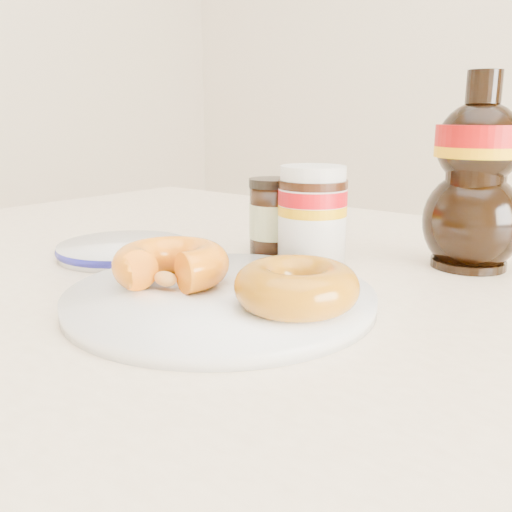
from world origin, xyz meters
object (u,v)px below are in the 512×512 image
Objects in this scene: syrup_bottle at (476,172)px; blue_rim_saucer at (124,249)px; plate at (220,297)px; donut_bitten at (171,264)px; donut_whole at (297,286)px; nutella_jar at (312,211)px; dining_table at (315,366)px; dark_jar at (273,218)px.

syrup_bottle is 1.33× the size of blue_rim_saucer.
plate is at bearing -114.95° from syrup_bottle.
plate is at bearing 34.71° from donut_bitten.
donut_bitten is at bearing -24.16° from blue_rim_saucer.
plate is 0.31m from syrup_bottle.
donut_whole is 0.92× the size of nutella_jar.
donut_bitten is (-0.09, -0.11, 0.12)m from dining_table.
blue_rim_saucer is at bearing -171.19° from dining_table.
dark_jar is at bearing 145.08° from dining_table.
donut_whole is 0.29m from blue_rim_saucer.
nutella_jar reaches higher than donut_whole.
syrup_bottle is at bearing 23.43° from dark_jar.
donut_bitten is 0.51× the size of syrup_bottle.
blue_rim_saucer is at bearing 164.08° from plate.
plate is 0.06m from donut_bitten.
donut_whole is 0.20m from nutella_jar.
dark_jar reaches higher than blue_rim_saucer.
dining_table is 5.15× the size of plate.
plate is at bearing -176.35° from donut_whole.
dark_jar is (-0.03, 0.19, 0.01)m from donut_bitten.
syrup_bottle reaches higher than blue_rim_saucer.
dining_table is 12.85× the size of nutella_jar.
syrup_bottle reaches higher than donut_bitten.
nutella_jar reaches higher than donut_bitten.
blue_rim_saucer is at bearing -147.73° from nutella_jar.
dining_table is 0.15m from donut_whole.
donut_whole is at bearing -10.78° from blue_rim_saucer.
dining_table is at bearing -34.92° from dark_jar.
syrup_bottle reaches higher than plate.
plate is 2.99× the size of dark_jar.
syrup_bottle is at bearing 79.99° from donut_whole.
donut_bitten is 1.17× the size of dark_jar.
dark_jar is (-0.20, -0.09, -0.06)m from syrup_bottle.
plate is at bearing -15.92° from blue_rim_saucer.
dark_jar is 0.58× the size of blue_rim_saucer.
dark_jar reaches higher than donut_whole.
dining_table is 6.74× the size of syrup_bottle.
syrup_bottle is (0.05, 0.26, 0.07)m from donut_whole.
dining_table is 0.27m from syrup_bottle.
syrup_bottle is at bearing 62.82° from dining_table.
donut_whole is at bearing 28.24° from donut_bitten.
dark_jar is at bearing 119.54° from donut_bitten.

